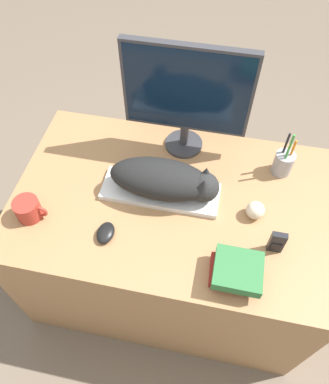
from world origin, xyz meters
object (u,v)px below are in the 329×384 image
cat (167,180)px  computer_mouse (106,233)px  coffee_mug (28,209)px  baseball (255,210)px  pen_cup (283,163)px  book_stack (237,271)px  monitor (186,94)px  phone (277,242)px  keyboard (161,192)px

cat → computer_mouse: (-0.18, -0.23, -0.08)m
cat → coffee_mug: bearing=-157.7°
coffee_mug → baseball: size_ratio=1.81×
pen_cup → book_stack: size_ratio=1.29×
baseball → computer_mouse: bearing=-159.6°
monitor → baseball: size_ratio=7.11×
phone → computer_mouse: bearing=-173.9°
monitor → coffee_mug: 0.73m
coffee_mug → baseball: (0.83, 0.17, -0.01)m
keyboard → baseball: 0.37m
phone → book_stack: size_ratio=0.58×
coffee_mug → phone: bearing=2.5°
monitor → phone: bearing=-46.9°
coffee_mug → phone: (0.91, 0.04, 0.01)m
cat → baseball: cat is taller
coffee_mug → phone: 0.91m
baseball → book_stack: bearing=-100.2°
pen_cup → book_stack: pen_cup is taller
computer_mouse → keyboard: bearing=55.0°
computer_mouse → book_stack: book_stack is taller
computer_mouse → phone: (0.61, 0.06, 0.04)m
keyboard → pen_cup: pen_cup is taller
coffee_mug → phone: phone is taller
monitor → coffee_mug: size_ratio=3.93×
cat → coffee_mug: (-0.49, -0.20, -0.05)m
keyboard → baseball: (0.37, -0.03, 0.02)m
computer_mouse → monitor: bearing=68.2°
pen_cup → phone: pen_cup is taller
keyboard → computer_mouse: bearing=-125.0°
computer_mouse → baseball: 0.56m
keyboard → book_stack: size_ratio=2.61×
cat → phone: size_ratio=4.07×
book_stack → baseball: bearing=79.8°
coffee_mug → pen_cup: bearing=24.0°
coffee_mug → baseball: coffee_mug is taller
cat → keyboard: bearing=180.0°
computer_mouse → baseball: bearing=20.4°
coffee_mug → book_stack: (0.78, -0.09, 0.00)m
coffee_mug → monitor: bearing=43.2°
monitor → coffee_mug: monitor is taller
computer_mouse → baseball: size_ratio=1.31×
keyboard → monitor: size_ratio=0.94×
monitor → book_stack: monitor is taller
keyboard → monitor: monitor is taller
monitor → pen_cup: 0.48m
coffee_mug → pen_cup: size_ratio=0.55×
keyboard → coffee_mug: bearing=-156.6°
computer_mouse → coffee_mug: bearing=175.2°
pen_cup → monitor: bearing=171.6°
baseball → book_stack: (-0.05, -0.26, 0.01)m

